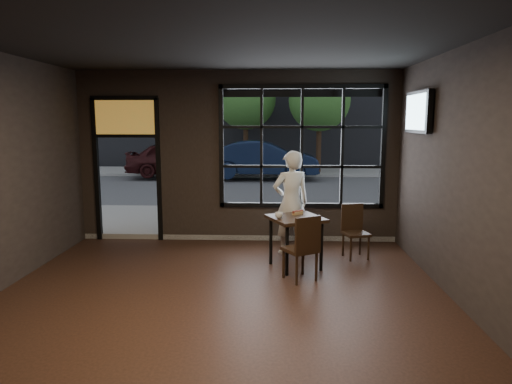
{
  "coord_description": "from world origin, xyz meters",
  "views": [
    {
      "loc": [
        0.69,
        -5.03,
        2.29
      ],
      "look_at": [
        0.4,
        2.2,
        1.15
      ],
      "focal_mm": 32.0,
      "sensor_mm": 36.0,
      "label": 1
    }
  ],
  "objects_px": {
    "cafe_table": "(296,242)",
    "navy_car": "(263,159)",
    "chair_near": "(300,247)",
    "man": "(291,202)"
  },
  "relations": [
    {
      "from": "chair_near",
      "to": "navy_car",
      "type": "bearing_deg",
      "value": -117.04
    },
    {
      "from": "chair_near",
      "to": "navy_car",
      "type": "height_order",
      "value": "navy_car"
    },
    {
      "from": "cafe_table",
      "to": "navy_car",
      "type": "height_order",
      "value": "navy_car"
    },
    {
      "from": "cafe_table",
      "to": "chair_near",
      "type": "xyz_separation_m",
      "value": [
        0.04,
        -0.56,
        0.08
      ]
    },
    {
      "from": "cafe_table",
      "to": "navy_car",
      "type": "relative_size",
      "value": 0.19
    },
    {
      "from": "chair_near",
      "to": "man",
      "type": "distance_m",
      "value": 1.42
    },
    {
      "from": "navy_car",
      "to": "man",
      "type": "bearing_deg",
      "value": -175.78
    },
    {
      "from": "chair_near",
      "to": "cafe_table",
      "type": "bearing_deg",
      "value": -117.39
    },
    {
      "from": "chair_near",
      "to": "navy_car",
      "type": "relative_size",
      "value": 0.23
    },
    {
      "from": "chair_near",
      "to": "man",
      "type": "xyz_separation_m",
      "value": [
        -0.09,
        1.36,
        0.41
      ]
    }
  ]
}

